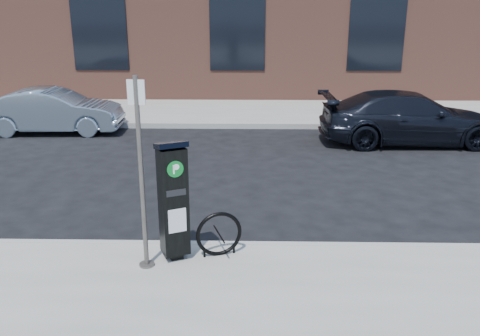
{
  "coord_description": "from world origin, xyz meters",
  "views": [
    {
      "loc": [
        0.5,
        -6.91,
        3.56
      ],
      "look_at": [
        0.34,
        0.5,
        1.17
      ],
      "focal_mm": 38.0,
      "sensor_mm": 36.0,
      "label": 1
    }
  ],
  "objects_px": {
    "bike_rack": "(219,234)",
    "car_dark": "(409,118)",
    "parking_kiosk": "(173,199)",
    "car_silver": "(53,111)",
    "sign_pole": "(141,177)"
  },
  "relations": [
    {
      "from": "sign_pole",
      "to": "car_dark",
      "type": "xyz_separation_m",
      "value": [
        5.64,
        7.18,
        -0.75
      ]
    },
    {
      "from": "bike_rack",
      "to": "car_dark",
      "type": "bearing_deg",
      "value": 37.7
    },
    {
      "from": "car_silver",
      "to": "sign_pole",
      "type": "bearing_deg",
      "value": -154.63
    },
    {
      "from": "parking_kiosk",
      "to": "car_dark",
      "type": "distance_m",
      "value": 8.72
    },
    {
      "from": "bike_rack",
      "to": "parking_kiosk",
      "type": "bearing_deg",
      "value": 169.85
    },
    {
      "from": "bike_rack",
      "to": "car_silver",
      "type": "xyz_separation_m",
      "value": [
        -5.26,
        7.8,
        0.17
      ]
    },
    {
      "from": "sign_pole",
      "to": "car_silver",
      "type": "relative_size",
      "value": 0.67
    },
    {
      "from": "car_dark",
      "to": "parking_kiosk",
      "type": "bearing_deg",
      "value": 141.62
    },
    {
      "from": "parking_kiosk",
      "to": "car_dark",
      "type": "xyz_separation_m",
      "value": [
        5.28,
        6.93,
        -0.34
      ]
    },
    {
      "from": "car_silver",
      "to": "car_dark",
      "type": "height_order",
      "value": "car_dark"
    },
    {
      "from": "sign_pole",
      "to": "car_dark",
      "type": "height_order",
      "value": "sign_pole"
    },
    {
      "from": "parking_kiosk",
      "to": "bike_rack",
      "type": "height_order",
      "value": "parking_kiosk"
    },
    {
      "from": "parking_kiosk",
      "to": "bike_rack",
      "type": "bearing_deg",
      "value": -17.12
    },
    {
      "from": "parking_kiosk",
      "to": "sign_pole",
      "type": "distance_m",
      "value": 0.6
    },
    {
      "from": "car_silver",
      "to": "car_dark",
      "type": "relative_size",
      "value": 0.82
    }
  ]
}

